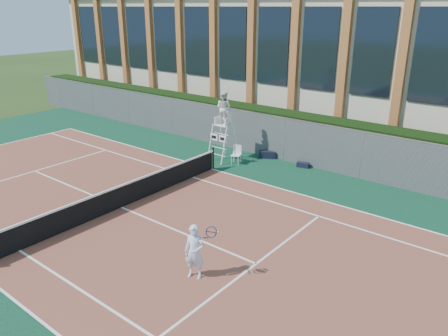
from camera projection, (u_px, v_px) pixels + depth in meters
The scene contains 12 objects.
ground at pixel (121, 208), 17.04m from camera, with size 120.00×120.00×0.00m, color #233814.
apron at pixel (141, 200), 17.77m from camera, with size 36.00×20.00×0.01m, color #0B3125.
tennis_court at pixel (121, 207), 17.03m from camera, with size 23.77×10.97×0.02m, color brown.
tennis_net at pixel (120, 195), 16.86m from camera, with size 0.10×11.30×1.10m.
fence at pixel (252, 133), 23.11m from camera, with size 40.00×0.06×2.20m, color #595E60, non-canonical shape.
hedge at pixel (264, 128), 23.99m from camera, with size 40.00×1.40×2.20m, color black.
building at pixel (333, 59), 28.75m from camera, with size 45.00×10.60×8.22m.
umpire_chair at pixel (224, 110), 21.60m from camera, with size 0.99×1.52×3.54m.
plastic_chair at pixel (237, 153), 21.71m from camera, with size 0.55×0.55×0.93m.
sports_bag_near at pixel (267, 155), 22.60m from camera, with size 0.85×0.34×0.36m, color black.
sports_bag_far at pixel (303, 165), 21.30m from camera, with size 0.59×0.26×0.24m, color black.
tennis_player at pixel (195, 252), 12.37m from camera, with size 0.98×0.72×1.67m.
Camera 1 is at (12.77, -9.56, 7.39)m, focal length 35.00 mm.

